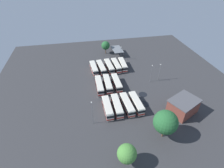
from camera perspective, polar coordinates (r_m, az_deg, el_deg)
The scene contains 24 objects.
ground_plane at distance 77.20m, azimuth 1.41°, elevation -0.62°, with size 106.34×106.34×0.00m, color #333335.
bus_row0_slot1 at distance 66.40m, azimuth 7.87°, elevation -6.11°, with size 10.77×3.12×3.43m.
bus_row0_slot2 at distance 65.44m, azimuth 4.87°, elevation -6.60°, with size 11.02×3.22×3.43m.
bus_row0_slot3 at distance 64.70m, azimuth 1.61°, elevation -7.05°, with size 10.70×2.62×3.43m.
bus_row0_slot4 at distance 63.95m, azimuth -1.46°, elevation -7.67°, with size 10.48×2.69×3.43m.
bus_row1_slot2 at distance 76.02m, azimuth 1.51°, elevation 0.41°, with size 10.99×2.80×3.43m.
bus_row1_slot3 at distance 75.37m, azimuth -1.40°, elevation 0.07°, with size 11.26×2.71×3.43m.
bus_row1_slot4 at distance 74.64m, azimuth -4.11°, elevation -0.43°, with size 11.49×2.65×3.43m.
bus_row2_slot0 at distance 89.57m, azimuth 3.48°, elevation 6.29°, with size 10.71×2.70×3.43m.
bus_row2_slot1 at distance 88.67m, azimuth 1.38°, elevation 6.02°, with size 11.16×3.16×3.43m.
bus_row2_slot2 at distance 87.88m, azimuth -0.92°, elevation 5.73°, with size 11.52×3.44×3.43m.
bus_row2_slot3 at distance 87.03m, azimuth -3.48°, elevation 5.34°, with size 11.33×3.60×3.43m.
bus_row2_slot4 at distance 86.71m, azimuth -5.87°, elevation 5.09°, with size 10.80×3.32×3.43m.
depot_building at distance 67.98m, azimuth 22.00°, elevation -6.63°, with size 11.30×12.40×5.59m.
maintenance_shelter at distance 102.12m, azimuth 1.64°, elevation 11.15°, with size 10.38×5.74×3.48m.
lamp_post_near_entrance at distance 81.19m, azimuth 15.06°, elevation 3.89°, with size 0.56×0.28×8.24m.
lamp_post_by_building at distance 57.88m, azimuth -6.40°, elevation -9.06°, with size 0.56×0.28×9.49m.
lamp_post_far_corner at distance 96.46m, azimuth 2.94°, elevation 10.10°, with size 0.56×0.28×7.39m.
lamp_post_mid_lot at distance 79.39m, azimuth 12.57°, elevation 3.54°, with size 0.56×0.28×8.29m.
tree_east_edge at distance 48.92m, azimuth 4.85°, elevation -21.53°, with size 5.20×5.20×7.29m.
tree_northeast at distance 55.24m, azimuth 16.93°, elevation -11.73°, with size 7.35×7.35×10.09m.
tree_northwest at distance 102.95m, azimuth -2.08°, elevation 12.34°, with size 4.80×4.80×7.33m.
puddle_between_rows at distance 73.58m, azimuth 9.95°, elevation -3.35°, with size 3.53×3.53×0.01m, color black.
puddle_back_corner at distance 69.09m, azimuth 10.25°, elevation -6.43°, with size 4.00×4.00×0.01m, color black.
Camera 1 is at (-60.58, 14.10, 45.73)m, focal length 28.28 mm.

